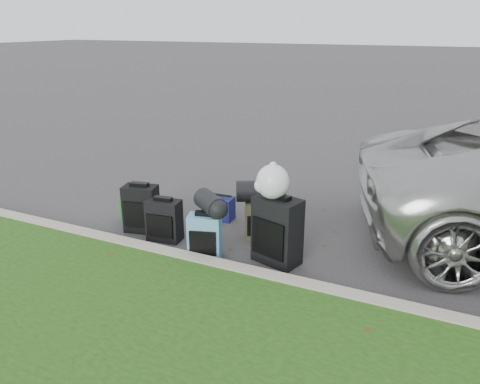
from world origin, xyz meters
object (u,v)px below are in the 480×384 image
at_px(suitcase_small_black, 164,220).
at_px(suitcase_olive, 259,221).
at_px(tote_navy, 223,209).
at_px(suitcase_teal, 205,237).
at_px(suitcase_large_black_right, 277,231).
at_px(tote_green, 131,210).
at_px(suitcase_large_black_left, 141,209).

relative_size(suitcase_small_black, suitcase_olive, 1.11).
distance_m(suitcase_small_black, tote_navy, 1.00).
distance_m(suitcase_teal, suitcase_large_black_right, 0.87).
distance_m(suitcase_large_black_right, tote_navy, 1.47).
bearing_deg(tote_green, tote_navy, 51.54).
xyz_separation_m(suitcase_teal, tote_navy, (-0.35, 1.14, -0.11)).
bearing_deg(suitcase_large_black_left, suitcase_olive, 3.77).
distance_m(suitcase_large_black_right, tote_green, 2.37).
distance_m(suitcase_small_black, suitcase_large_black_right, 1.55).
bearing_deg(suitcase_small_black, suitcase_olive, 19.89).
bearing_deg(suitcase_large_black_right, suitcase_large_black_left, -165.40).
height_order(suitcase_teal, tote_navy, suitcase_teal).
bearing_deg(suitcase_large_black_right, tote_navy, 159.54).
relative_size(suitcase_large_black_right, tote_green, 2.61).
bearing_deg(tote_navy, suitcase_large_black_right, -39.77).
bearing_deg(tote_navy, suitcase_large_black_left, -138.26).
distance_m(suitcase_teal, tote_navy, 1.19).
relative_size(suitcase_large_black_right, tote_navy, 2.43).
distance_m(suitcase_small_black, suitcase_teal, 0.75).
bearing_deg(suitcase_teal, tote_navy, 90.03).
xyz_separation_m(suitcase_teal, tote_green, (-1.52, 0.55, -0.12)).
bearing_deg(suitcase_large_black_left, suitcase_large_black_right, -14.24).
xyz_separation_m(suitcase_olive, tote_navy, (-0.72, 0.36, -0.08)).
relative_size(suitcase_olive, tote_navy, 1.49).
height_order(suitcase_olive, tote_navy, suitcase_olive).
height_order(suitcase_large_black_right, tote_navy, suitcase_large_black_right).
height_order(suitcase_olive, suitcase_teal, suitcase_teal).
xyz_separation_m(suitcase_teal, suitcase_large_black_right, (0.82, 0.27, 0.13)).
bearing_deg(tote_navy, tote_green, -156.57).
xyz_separation_m(suitcase_small_black, suitcase_teal, (0.72, -0.21, 0.00)).
xyz_separation_m(suitcase_olive, suitcase_large_black_right, (0.45, -0.51, 0.16)).
distance_m(suitcase_olive, suitcase_teal, 0.86).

